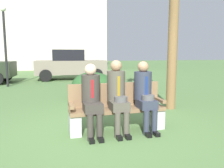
% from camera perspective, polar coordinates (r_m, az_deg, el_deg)
% --- Properties ---
extents(ground_plane, '(80.00, 80.00, 0.00)m').
position_cam_1_polar(ground_plane, '(4.35, -1.32, -11.89)').
color(ground_plane, '#527540').
extents(park_bench, '(1.82, 0.44, 0.90)m').
position_cam_1_polar(park_bench, '(4.29, 1.21, -6.32)').
color(park_bench, brown).
rests_on(park_bench, ground).
extents(seated_man_left, '(0.34, 0.72, 1.29)m').
position_cam_1_polar(seated_man_left, '(4.00, -5.25, -3.00)').
color(seated_man_left, '#38332D').
rests_on(seated_man_left, ground).
extents(seated_man_middle, '(0.34, 0.72, 1.35)m').
position_cam_1_polar(seated_man_middle, '(4.10, 1.42, -2.31)').
color(seated_man_middle, '#4C473D').
rests_on(seated_man_middle, ground).
extents(seated_man_right, '(0.34, 0.72, 1.32)m').
position_cam_1_polar(seated_man_right, '(4.28, 8.38, -2.12)').
color(seated_man_right, '#2D3342').
rests_on(seated_man_right, ground).
extents(shrub_near_bench, '(1.37, 1.26, 0.86)m').
position_cam_1_polar(shrub_near_bench, '(7.46, -5.10, -0.21)').
color(shrub_near_bench, '#285327').
rests_on(shrub_near_bench, ground).
extents(parked_car_far, '(3.94, 1.80, 1.68)m').
position_cam_1_polar(parked_car_far, '(12.86, -10.65, 4.90)').
color(parked_car_far, slate).
rests_on(parked_car_far, ground).
extents(street_lamp, '(0.24, 0.24, 3.49)m').
position_cam_1_polar(street_lamp, '(10.89, -25.86, 10.64)').
color(street_lamp, black).
rests_on(street_lamp, ground).
extents(building_backdrop, '(16.01, 6.45, 9.88)m').
position_cam_1_polar(building_backdrop, '(23.81, -22.16, 15.73)').
color(building_backdrop, beige).
rests_on(building_backdrop, ground).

